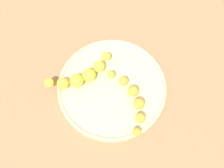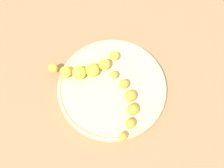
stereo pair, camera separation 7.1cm
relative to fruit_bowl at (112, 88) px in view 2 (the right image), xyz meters
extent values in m
plane|color=#936D47|center=(0.00, 0.00, -0.01)|extent=(2.40, 2.40, 0.00)
cylinder|color=#D1B784|center=(0.00, 0.00, 0.00)|extent=(0.29, 0.29, 0.02)
torus|color=#D1B784|center=(0.00, 0.00, 0.01)|extent=(0.29, 0.29, 0.01)
sphere|color=yellow|center=(0.14, 0.08, 0.03)|extent=(0.03, 0.03, 0.03)
sphere|color=yellow|center=(0.11, 0.06, 0.03)|extent=(0.03, 0.03, 0.03)
sphere|color=yellow|center=(0.08, 0.04, 0.03)|extent=(0.04, 0.04, 0.04)
sphere|color=yellow|center=(0.06, 0.01, 0.03)|extent=(0.04, 0.04, 0.04)
sphere|color=yellow|center=(0.06, -0.03, 0.03)|extent=(0.03, 0.03, 0.03)
sphere|color=yellow|center=(0.06, -0.06, 0.03)|extent=(0.03, 0.03, 0.03)
sphere|color=gold|center=(-0.12, 0.07, 0.02)|extent=(0.02, 0.02, 0.02)
sphere|color=gold|center=(-0.11, 0.04, 0.02)|extent=(0.03, 0.03, 0.03)
sphere|color=gold|center=(-0.08, 0.01, 0.02)|extent=(0.03, 0.03, 0.03)
sphere|color=gold|center=(-0.06, -0.01, 0.02)|extent=(0.03, 0.03, 0.03)
sphere|color=gold|center=(-0.02, -0.02, 0.02)|extent=(0.03, 0.03, 0.03)
sphere|color=gold|center=(0.02, -0.02, 0.02)|extent=(0.02, 0.02, 0.02)
camera|label=1|loc=(-0.14, 0.23, 0.68)|focal=44.44mm
camera|label=2|loc=(-0.20, 0.19, 0.68)|focal=44.44mm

